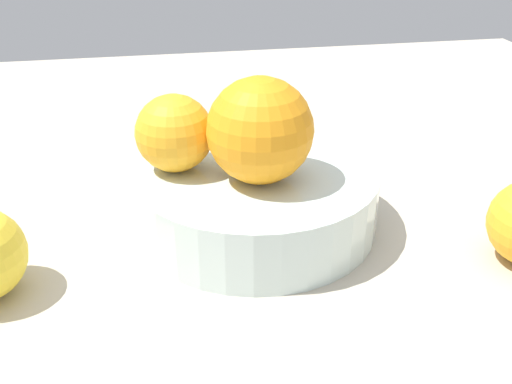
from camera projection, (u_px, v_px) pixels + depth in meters
The scene contains 4 objects.
ground_plane at pixel (256, 234), 49.98cm from camera, with size 110.00×110.00×2.00cm, color #BCB29E.
fruit_bowl at pixel (256, 199), 48.36cm from camera, with size 19.60×19.60×5.09cm.
orange_in_bowl_0 at pixel (174, 133), 45.81cm from camera, with size 6.11×6.11×6.11cm, color #F9A823.
orange_in_bowl_1 at pixel (255, 131), 43.68cm from camera, with size 8.06×8.06×8.06cm, color orange.
Camera 1 is at (-7.57, -41.67, 25.79)cm, focal length 41.50 mm.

